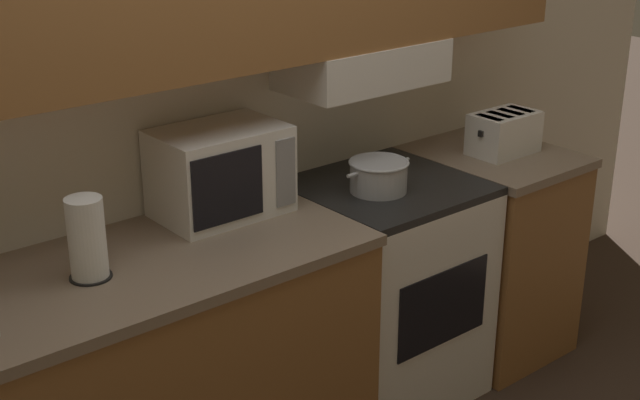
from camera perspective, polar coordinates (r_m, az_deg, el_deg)
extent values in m
cube|color=silver|center=(3.13, -7.78, 6.98)|extent=(5.31, 0.05, 2.55)
cube|color=white|center=(3.33, 2.68, 8.70)|extent=(0.61, 0.34, 0.16)
cube|color=#84705B|center=(2.71, -14.16, -5.02)|extent=(1.73, 0.67, 0.04)
cube|color=#936033|center=(3.92, 10.63, -3.39)|extent=(0.53, 0.65, 0.85)
cube|color=#84705B|center=(3.76, 11.08, 2.74)|extent=(0.55, 0.67, 0.04)
cube|color=white|center=(3.53, 4.10, -5.95)|extent=(0.65, 0.62, 0.85)
cube|color=black|center=(3.35, 4.29, 0.79)|extent=(0.65, 0.62, 0.03)
cube|color=black|center=(3.30, 7.90, -6.85)|extent=(0.45, 0.01, 0.30)
cylinder|color=black|center=(3.17, 3.95, -0.22)|extent=(0.09, 0.09, 0.01)
cylinder|color=black|center=(3.36, 7.56, 0.94)|extent=(0.09, 0.09, 0.01)
cylinder|color=black|center=(3.34, 1.01, 0.99)|extent=(0.09, 0.09, 0.01)
cylinder|color=black|center=(3.52, 4.61, 2.04)|extent=(0.09, 0.09, 0.01)
cylinder|color=#B7BABF|center=(3.25, 3.77, 1.52)|extent=(0.21, 0.21, 0.12)
torus|color=#B7BABF|center=(3.23, 3.79, 2.42)|extent=(0.22, 0.22, 0.01)
cylinder|color=#B7BABF|center=(3.16, 2.13, 1.62)|extent=(0.05, 0.01, 0.01)
cylinder|color=#B7BABF|center=(3.32, 5.36, 2.55)|extent=(0.05, 0.01, 0.01)
cube|color=white|center=(3.03, -6.41, 1.83)|extent=(0.43, 0.29, 0.30)
cube|color=black|center=(2.88, -5.91, 0.77)|extent=(0.27, 0.01, 0.24)
cube|color=gray|center=(3.00, -2.21, 1.78)|extent=(0.08, 0.01, 0.24)
cube|color=white|center=(3.73, 11.69, 4.22)|extent=(0.28, 0.18, 0.17)
cube|color=black|center=(3.62, 10.25, 4.19)|extent=(0.01, 0.02, 0.02)
cube|color=black|center=(3.64, 10.80, 5.17)|extent=(0.04, 0.13, 0.01)
cube|color=black|center=(3.68, 11.46, 5.34)|extent=(0.04, 0.13, 0.01)
cube|color=black|center=(3.73, 12.10, 5.50)|extent=(0.04, 0.13, 0.01)
cube|color=black|center=(3.78, 12.73, 5.66)|extent=(0.04, 0.13, 0.01)
cylinder|color=black|center=(2.69, -14.45, -4.76)|extent=(0.13, 0.13, 0.01)
cylinder|color=white|center=(2.64, -14.70, -2.35)|extent=(0.11, 0.11, 0.24)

